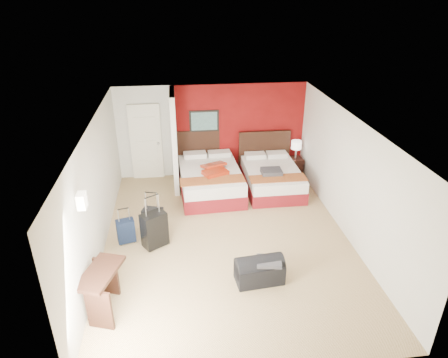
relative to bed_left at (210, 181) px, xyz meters
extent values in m
plane|color=tan|center=(0.16, -2.12, -0.32)|extent=(6.50, 6.50, 0.00)
cube|color=silver|center=(0.16, 1.13, 0.93)|extent=(5.00, 0.04, 2.50)
cube|color=silver|center=(-2.34, -2.12, 0.93)|extent=(0.04, 6.50, 2.50)
cube|color=black|center=(-0.04, 1.07, 1.23)|extent=(0.78, 0.03, 0.58)
cube|color=white|center=(-2.22, -3.62, 1.58)|extent=(0.12, 0.20, 0.24)
cube|color=maroon|center=(0.91, 1.11, 0.93)|extent=(3.50, 0.04, 2.50)
cube|color=silver|center=(-0.84, 0.49, 0.93)|extent=(0.12, 1.20, 2.50)
cube|color=silver|center=(-1.59, 1.08, 0.71)|extent=(0.82, 0.06, 2.05)
cube|color=white|center=(0.00, 0.00, 0.00)|extent=(1.58, 2.19, 0.64)
cube|color=white|center=(1.59, -0.02, -0.03)|extent=(1.35, 1.93, 0.58)
cube|color=#9E250D|center=(0.10, -0.10, 0.37)|extent=(0.84, 0.96, 0.10)
cube|color=#3C3C41|center=(1.49, -0.32, 0.32)|extent=(0.51, 0.41, 0.12)
cube|color=black|center=(2.40, 0.70, -0.06)|extent=(0.41, 0.41, 0.52)
cylinder|color=white|center=(2.40, 0.70, 0.45)|extent=(0.37, 0.37, 0.49)
cube|color=black|center=(-1.32, -2.19, 0.04)|extent=(0.57, 0.51, 0.72)
cube|color=black|center=(-1.36, -1.78, -0.02)|extent=(0.46, 0.35, 0.59)
cube|color=#111B33|center=(-1.91, -1.99, -0.07)|extent=(0.40, 0.30, 0.49)
cube|color=black|center=(0.55, -3.49, -0.11)|extent=(0.88, 0.52, 0.42)
cube|color=#37373C|center=(0.70, -3.54, 0.13)|extent=(0.48, 0.43, 0.06)
cube|color=black|center=(-2.08, -3.87, 0.07)|extent=(0.73, 1.02, 0.77)
camera|label=1|loc=(-0.76, -9.03, 4.48)|focal=32.12mm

